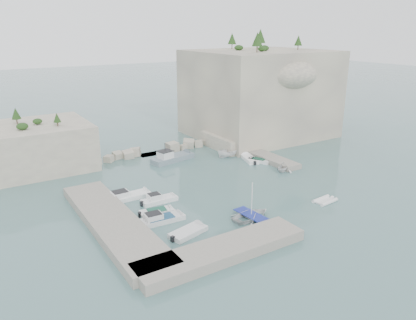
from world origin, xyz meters
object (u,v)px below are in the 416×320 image
motorboat_e (188,234)px  motorboat_d (161,222)px  motorboat_b (159,202)px  motorboat_c (157,214)px  tender_east_d (229,157)px  rowboat (251,218)px  tender_east_a (283,171)px  tender_east_b (259,162)px  motorboat_a (127,199)px  tender_east_c (249,160)px  inflatable_dinghy (325,202)px  work_boat (173,161)px

motorboat_e → motorboat_d: bearing=91.6°
motorboat_b → motorboat_d: (-2.32, -5.15, 0.00)m
motorboat_c → tender_east_d: tender_east_d is taller
rowboat → tender_east_a: size_ratio=1.57×
tender_east_a → tender_east_b: (-0.39, 5.48, 0.00)m
motorboat_a → rowboat: (10.21, -13.12, 0.00)m
motorboat_b → tender_east_c: (20.27, 7.41, 0.00)m
inflatable_dinghy → tender_east_d: tender_east_d is taller
motorboat_a → tender_east_b: bearing=5.0°
motorboat_d → inflatable_dinghy: bearing=-14.1°
tender_east_c → motorboat_b: bearing=127.3°
tender_east_a → motorboat_d: bearing=85.8°
motorboat_a → tender_east_a: bearing=-7.8°
inflatable_dinghy → tender_east_a: tender_east_a is taller
motorboat_c → tender_east_d: size_ratio=1.01×
motorboat_b → motorboat_d: 5.64m
motorboat_d → inflatable_dinghy: size_ratio=1.82×
tender_east_d → work_boat: bearing=78.1°
tender_east_b → tender_east_a: bearing=159.0°
motorboat_a → tender_east_c: motorboat_a is taller
motorboat_b → motorboat_c: (-1.80, -3.04, 0.00)m
motorboat_a → tender_east_d: (21.68, 7.80, 0.00)m
motorboat_c → motorboat_e: same height
tender_east_a → inflatable_dinghy: bearing=146.5°
motorboat_e → rowboat: bearing=-18.9°
motorboat_c → motorboat_a: bearing=111.0°
motorboat_c → work_boat: (11.06, 17.17, 0.00)m
tender_east_b → tender_east_c: bearing=-0.1°
motorboat_c → rowboat: rowboat is taller
motorboat_e → inflatable_dinghy: 19.18m
tender_east_b → work_boat: size_ratio=0.48×
motorboat_c → motorboat_b: bearing=68.3°
motorboat_b → rowboat: (7.09, -9.98, 0.00)m
tender_east_b → tender_east_d: 5.73m
tender_east_c → tender_east_d: size_ratio=1.22×
motorboat_a → motorboat_e: (2.05, -12.52, 0.00)m
inflatable_dinghy → tender_east_d: size_ratio=0.78×
motorboat_e → tender_east_d: (19.64, 20.33, 0.00)m
motorboat_a → motorboat_d: (0.81, -8.29, 0.00)m
motorboat_d → tender_east_a: size_ratio=1.92×
motorboat_e → rowboat: rowboat is taller
motorboat_b → tender_east_c: motorboat_b is taller
rowboat → tender_east_d: bearing=-33.7°
motorboat_b → inflatable_dinghy: 21.24m
motorboat_a → tender_east_b: (24.15, 2.63, 0.00)m
inflatable_dinghy → tender_east_b: 17.31m
tender_east_b → tender_east_c: size_ratio=0.75×
tender_east_c → motorboat_a: bearing=117.5°
rowboat → inflatable_dinghy: size_ratio=1.49×
motorboat_c → motorboat_d: size_ratio=0.71×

